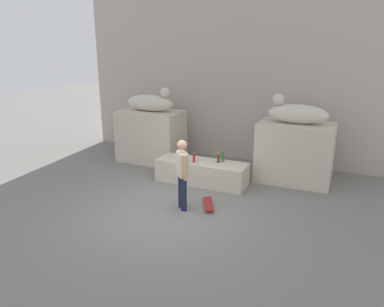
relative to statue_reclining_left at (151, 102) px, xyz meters
The scene contains 13 objects.
ground_plane 4.34m from the statue_reclining_left, 54.50° to the right, with size 40.00×40.00×0.00m, color slate.
facade_wall 3.04m from the statue_reclining_left, 36.04° to the left, with size 10.56×0.60×6.29m, color #B5AC9E.
pedestal_left 1.11m from the statue_reclining_left, behind, with size 2.00×1.26×1.65m, color beige.
pedestal_right 4.68m from the statue_reclining_left, ahead, with size 2.00×1.26×1.65m, color beige.
statue_reclining_left is the anchor object (origin of this frame).
statue_reclining_right 4.51m from the statue_reclining_left, ahead, with size 1.60×0.57×0.78m.
ledge_block 3.03m from the statue_reclining_left, 28.07° to the right, with size 2.51×0.83×0.62m, color beige.
skater 3.98m from the statue_reclining_left, 49.66° to the right, with size 0.40×0.42×1.67m.
skateboard 4.38m from the statue_reclining_left, 40.70° to the right, with size 0.53×0.81×0.08m.
bottle_red 2.77m from the statue_reclining_left, 33.11° to the right, with size 0.07×0.07×0.27m.
bottle_green 3.19m from the statue_reclining_left, 19.63° to the right, with size 0.07×0.07×0.32m.
bottle_orange 2.71m from the statue_reclining_left, 36.85° to the right, with size 0.06×0.06×0.27m.
bottle_brown 3.17m from the statue_reclining_left, 22.50° to the right, with size 0.07×0.07×0.28m.
Camera 1 is at (3.71, -6.99, 3.78)m, focal length 34.73 mm.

